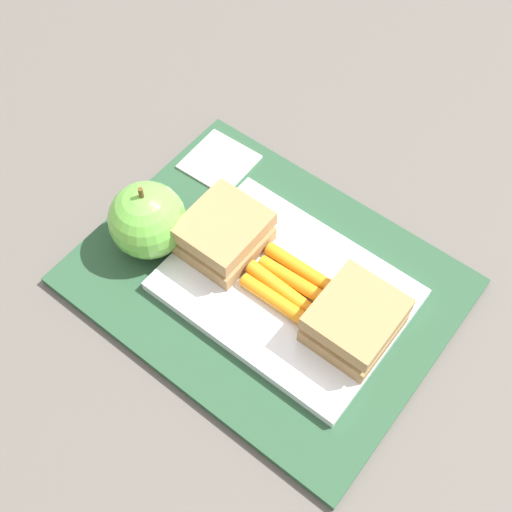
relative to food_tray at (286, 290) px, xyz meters
name	(u,v)px	position (x,y,z in m)	size (l,w,h in m)	color
ground_plane	(266,284)	(0.03, 0.00, -0.02)	(2.40, 2.40, 0.00)	#56514C
lunchbag_mat	(266,282)	(0.03, 0.00, -0.01)	(0.36, 0.28, 0.01)	#284C33
food_tray	(286,290)	(0.00, 0.00, 0.00)	(0.23, 0.17, 0.01)	white
sandwich_half_left	(355,321)	(-0.08, 0.00, 0.03)	(0.07, 0.08, 0.04)	#9E7A4C
sandwich_half_right	(224,234)	(0.08, 0.00, 0.03)	(0.07, 0.08, 0.04)	#9E7A4C
carrot_sticks_bundle	(286,283)	(0.00, 0.00, 0.01)	(0.08, 0.06, 0.02)	orange
apple	(148,220)	(0.15, 0.04, 0.03)	(0.08, 0.08, 0.09)	#66B742
paper_napkin	(219,162)	(0.16, -0.09, 0.00)	(0.07, 0.07, 0.00)	white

